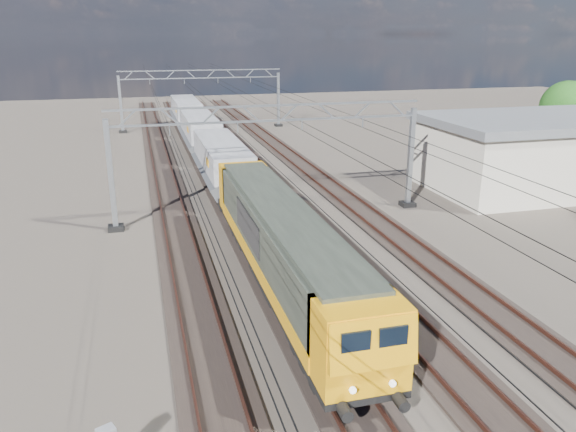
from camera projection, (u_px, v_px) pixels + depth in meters
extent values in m
plane|color=black|center=(287.00, 238.00, 32.08)|extent=(160.00, 160.00, 0.00)
cube|color=black|center=(181.00, 247.00, 30.58)|extent=(2.60, 140.00, 0.12)
cube|color=#592F23|center=(168.00, 246.00, 30.35)|extent=(0.08, 140.00, 0.16)
cube|color=#592F23|center=(194.00, 243.00, 30.71)|extent=(0.08, 140.00, 0.16)
cube|color=black|center=(253.00, 241.00, 31.57)|extent=(2.60, 140.00, 0.12)
cube|color=#592F23|center=(240.00, 239.00, 31.34)|extent=(0.08, 140.00, 0.16)
cube|color=#592F23|center=(266.00, 237.00, 31.69)|extent=(0.08, 140.00, 0.16)
cube|color=black|center=(321.00, 234.00, 32.55)|extent=(2.60, 140.00, 0.12)
cube|color=#592F23|center=(309.00, 233.00, 32.32)|extent=(0.08, 140.00, 0.16)
cube|color=#592F23|center=(332.00, 231.00, 32.68)|extent=(0.08, 140.00, 0.16)
cube|color=black|center=(384.00, 228.00, 33.54)|extent=(2.60, 140.00, 0.12)
cube|color=#592F23|center=(373.00, 227.00, 33.31)|extent=(0.08, 140.00, 0.16)
cube|color=#592F23|center=(395.00, 225.00, 33.66)|extent=(0.08, 140.00, 0.16)
cube|color=#9CA4AA|center=(111.00, 176.00, 32.39)|extent=(0.30, 0.30, 6.60)
cube|color=#9CA4AA|center=(410.00, 158.00, 37.07)|extent=(0.30, 0.30, 6.60)
cube|color=black|center=(116.00, 228.00, 33.37)|extent=(0.90, 0.90, 0.30)
cube|color=black|center=(407.00, 204.00, 38.04)|extent=(0.90, 0.90, 0.30)
cube|color=#9CA4AA|center=(270.00, 106.00, 33.58)|extent=(19.30, 0.18, 0.12)
cube|color=#9CA4AA|center=(270.00, 121.00, 33.85)|extent=(19.30, 0.18, 0.12)
cube|color=#9CA4AA|center=(127.00, 118.00, 31.67)|extent=(1.03, 0.10, 0.94)
cube|color=#9CA4AA|center=(170.00, 117.00, 32.25)|extent=(1.03, 0.10, 0.94)
cube|color=#9CA4AA|center=(211.00, 115.00, 32.84)|extent=(1.03, 0.10, 0.94)
cube|color=#9CA4AA|center=(251.00, 114.00, 33.42)|extent=(1.03, 0.10, 0.94)
cube|color=#9CA4AA|center=(289.00, 112.00, 34.01)|extent=(1.03, 0.10, 0.94)
cube|color=#9CA4AA|center=(326.00, 111.00, 34.59)|extent=(1.03, 0.10, 0.94)
cube|color=#9CA4AA|center=(362.00, 110.00, 35.18)|extent=(1.03, 0.10, 0.94)
cube|color=#9CA4AA|center=(397.00, 109.00, 35.76)|extent=(1.03, 0.10, 0.94)
cube|color=#9CA4AA|center=(170.00, 130.00, 32.48)|extent=(0.06, 0.06, 0.65)
cube|color=#9CA4AA|center=(238.00, 127.00, 33.46)|extent=(0.06, 0.06, 0.65)
cube|color=#9CA4AA|center=(302.00, 125.00, 34.45)|extent=(0.06, 0.06, 0.65)
cube|color=#9CA4AA|center=(363.00, 122.00, 35.43)|extent=(0.06, 0.06, 0.65)
cube|color=#9CA4AA|center=(121.00, 105.00, 65.47)|extent=(0.30, 0.30, 6.60)
cube|color=#9CA4AA|center=(278.00, 100.00, 70.15)|extent=(0.30, 0.30, 6.60)
cube|color=black|center=(123.00, 131.00, 66.44)|extent=(0.90, 0.90, 0.30)
cube|color=black|center=(278.00, 125.00, 71.12)|extent=(0.90, 0.90, 0.30)
cube|color=#9CA4AA|center=(201.00, 70.00, 66.65)|extent=(19.30, 0.18, 0.12)
cube|color=#9CA4AA|center=(201.00, 78.00, 66.93)|extent=(19.30, 0.18, 0.12)
cube|color=#9CA4AA|center=(129.00, 75.00, 64.74)|extent=(1.03, 0.10, 0.94)
cube|color=#9CA4AA|center=(150.00, 75.00, 65.33)|extent=(1.03, 0.10, 0.94)
cube|color=#9CA4AA|center=(170.00, 75.00, 65.91)|extent=(1.03, 0.10, 0.94)
cube|color=#9CA4AA|center=(191.00, 74.00, 66.50)|extent=(1.03, 0.10, 0.94)
cube|color=#9CA4AA|center=(211.00, 74.00, 67.08)|extent=(1.03, 0.10, 0.94)
cube|color=#9CA4AA|center=(230.00, 74.00, 67.67)|extent=(1.03, 0.10, 0.94)
cube|color=#9CA4AA|center=(250.00, 73.00, 68.25)|extent=(1.03, 0.10, 0.94)
cube|color=#9CA4AA|center=(269.00, 73.00, 68.84)|extent=(1.03, 0.10, 0.94)
cube|color=#9CA4AA|center=(150.00, 82.00, 65.55)|extent=(0.06, 0.06, 0.65)
cube|color=#9CA4AA|center=(184.00, 81.00, 66.54)|extent=(0.06, 0.06, 0.65)
cube|color=#9CA4AA|center=(218.00, 80.00, 67.52)|extent=(0.06, 0.06, 0.65)
cube|color=#9CA4AA|center=(250.00, 80.00, 68.51)|extent=(0.06, 0.06, 0.65)
cylinder|color=black|center=(166.00, 126.00, 36.25)|extent=(0.03, 140.00, 0.03)
cylinder|color=black|center=(165.00, 118.00, 36.10)|extent=(0.03, 140.00, 0.03)
cylinder|color=black|center=(227.00, 123.00, 37.24)|extent=(0.03, 140.00, 0.03)
cylinder|color=black|center=(227.00, 116.00, 37.08)|extent=(0.03, 140.00, 0.03)
cylinder|color=black|center=(285.00, 121.00, 38.22)|extent=(0.03, 140.00, 0.03)
cylinder|color=black|center=(285.00, 113.00, 38.07)|extent=(0.03, 140.00, 0.03)
cylinder|color=black|center=(341.00, 119.00, 39.21)|extent=(0.03, 140.00, 0.03)
cylinder|color=black|center=(341.00, 111.00, 39.05)|extent=(0.03, 140.00, 0.03)
cube|color=black|center=(329.00, 350.00, 19.35)|extent=(2.20, 3.60, 0.60)
cube|color=black|center=(253.00, 229.00, 31.29)|extent=(2.20, 3.60, 0.60)
cube|color=black|center=(282.00, 268.00, 25.21)|extent=(2.65, 20.00, 0.25)
cube|color=black|center=(282.00, 275.00, 25.32)|extent=(2.20, 4.50, 0.75)
cube|color=#242A23|center=(282.00, 238.00, 24.77)|extent=(2.65, 17.00, 2.60)
cube|color=orange|center=(252.00, 262.00, 24.74)|extent=(0.04, 17.00, 0.60)
cube|color=orange|center=(311.00, 256.00, 25.41)|extent=(0.04, 17.00, 0.60)
cube|color=black|center=(247.00, 226.00, 25.24)|extent=(0.05, 5.00, 1.40)
cube|color=black|center=(305.00, 221.00, 25.91)|extent=(0.05, 5.00, 1.40)
cube|color=#242A23|center=(282.00, 208.00, 24.34)|extent=(2.25, 18.00, 0.15)
cube|color=orange|center=(359.00, 342.00, 16.41)|extent=(2.65, 1.80, 2.60)
cube|color=orange|center=(373.00, 343.00, 15.38)|extent=(2.60, 0.46, 1.52)
cube|color=black|center=(356.00, 345.00, 15.12)|extent=(0.85, 0.08, 0.75)
cube|color=black|center=(393.00, 339.00, 15.39)|extent=(0.85, 0.08, 0.75)
cylinder|color=black|center=(345.00, 412.00, 15.53)|extent=(0.36, 0.50, 0.36)
cylinder|color=black|center=(401.00, 402.00, 15.94)|extent=(0.36, 0.50, 0.36)
cylinder|color=white|center=(353.00, 390.00, 15.49)|extent=(0.20, 0.08, 0.20)
cylinder|color=white|center=(393.00, 384.00, 15.79)|extent=(0.20, 0.08, 0.20)
cube|color=orange|center=(244.00, 187.00, 33.13)|extent=(2.65, 1.80, 2.60)
cube|color=orange|center=(241.00, 175.00, 33.85)|extent=(2.60, 0.46, 1.52)
cube|color=black|center=(231.00, 173.00, 33.77)|extent=(0.85, 0.08, 0.75)
cube|color=black|center=(249.00, 172.00, 34.04)|extent=(0.85, 0.08, 0.75)
cylinder|color=black|center=(227.00, 205.00, 34.45)|extent=(0.36, 0.50, 0.36)
cylinder|color=black|center=(254.00, 203.00, 34.87)|extent=(0.36, 0.50, 0.36)
cylinder|color=white|center=(231.00, 195.00, 34.24)|extent=(0.20, 0.08, 0.20)
cylinder|color=white|center=(250.00, 194.00, 34.53)|extent=(0.20, 0.08, 0.20)
cube|color=black|center=(233.00, 198.00, 37.46)|extent=(2.20, 2.60, 0.55)
cube|color=black|center=(214.00, 168.00, 45.73)|extent=(2.20, 2.60, 0.55)
cube|color=black|center=(223.00, 177.00, 41.48)|extent=(2.40, 13.00, 0.20)
cube|color=gray|center=(222.00, 154.00, 40.95)|extent=(2.80, 12.00, 1.80)
cube|color=#4E5257|center=(209.00, 171.00, 41.10)|extent=(1.48, 12.00, 1.36)
cube|color=#4E5257|center=(235.00, 170.00, 41.57)|extent=(1.48, 12.00, 1.36)
cube|color=orange|center=(207.00, 162.00, 37.81)|extent=(0.04, 1.20, 0.50)
cube|color=black|center=(206.00, 155.00, 50.51)|extent=(2.20, 2.60, 0.55)
cube|color=black|center=(196.00, 138.00, 58.77)|extent=(2.20, 2.60, 0.55)
cube|color=black|center=(200.00, 143.00, 54.53)|extent=(2.40, 13.00, 0.20)
cube|color=gray|center=(200.00, 125.00, 54.00)|extent=(2.80, 12.00, 1.80)
cube|color=#4E5257|center=(190.00, 138.00, 54.15)|extent=(1.48, 12.00, 1.36)
cube|color=#4E5257|center=(210.00, 137.00, 54.62)|extent=(1.48, 12.00, 1.36)
cube|color=orange|center=(188.00, 129.00, 50.86)|extent=(0.04, 1.20, 0.50)
cube|color=black|center=(191.00, 131.00, 63.55)|extent=(2.20, 2.60, 0.55)
cube|color=black|center=(184.00, 120.00, 71.82)|extent=(2.20, 2.60, 0.55)
cube|color=black|center=(187.00, 122.00, 67.58)|extent=(2.40, 13.00, 0.20)
cube|color=gray|center=(186.00, 107.00, 67.04)|extent=(2.80, 12.00, 1.80)
cube|color=#4E5257|center=(179.00, 118.00, 67.20)|extent=(1.48, 12.00, 1.36)
cube|color=#4E5257|center=(195.00, 118.00, 67.66)|extent=(1.48, 12.00, 1.36)
cube|color=orange|center=(176.00, 110.00, 63.91)|extent=(0.04, 1.20, 0.50)
cube|color=beige|center=(549.00, 156.00, 42.26)|extent=(18.00, 10.00, 4.80)
cube|color=slate|center=(554.00, 120.00, 41.43)|extent=(18.60, 10.60, 0.60)
cylinder|color=#332017|center=(562.00, 141.00, 51.80)|extent=(0.70, 0.70, 3.43)
sphere|color=#143A0F|center=(567.00, 107.00, 50.84)|extent=(4.80, 4.80, 4.80)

